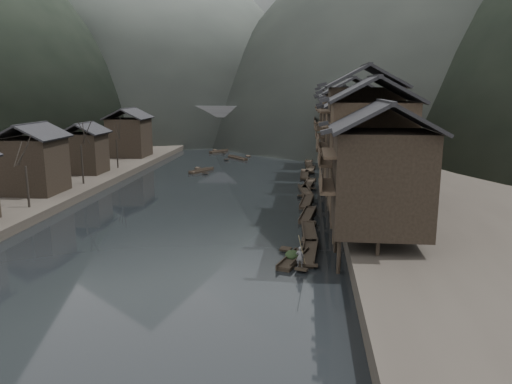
# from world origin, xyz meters

# --- Properties ---
(water) EXTENTS (300.00, 300.00, 0.00)m
(water) POSITION_xyz_m (0.00, 0.00, 0.00)
(water) COLOR black
(water) RESTS_ON ground
(right_bank) EXTENTS (40.00, 200.00, 1.80)m
(right_bank) POSITION_xyz_m (35.00, 40.00, 0.90)
(right_bank) COLOR #2D2823
(right_bank) RESTS_ON ground
(left_bank) EXTENTS (40.00, 200.00, 1.20)m
(left_bank) POSITION_xyz_m (-35.00, 40.00, 0.60)
(left_bank) COLOR #2D2823
(left_bank) RESTS_ON ground
(stilt_houses) EXTENTS (9.00, 67.60, 15.76)m
(stilt_houses) POSITION_xyz_m (17.28, 19.28, 8.94)
(stilt_houses) COLOR black
(stilt_houses) RESTS_ON ground
(left_houses) EXTENTS (8.10, 53.20, 8.73)m
(left_houses) POSITION_xyz_m (-20.50, 20.12, 5.66)
(left_houses) COLOR black
(left_houses) RESTS_ON left_bank
(bare_trees) EXTENTS (3.62, 43.19, 7.24)m
(bare_trees) POSITION_xyz_m (-17.00, 9.21, 6.24)
(bare_trees) COLOR black
(bare_trees) RESTS_ON left_bank
(moored_sampans) EXTENTS (2.57, 66.58, 0.47)m
(moored_sampans) POSITION_xyz_m (11.90, 23.78, 0.20)
(moored_sampans) COLOR black
(moored_sampans) RESTS_ON water
(midriver_boats) EXTENTS (9.27, 29.21, 0.45)m
(midriver_boats) POSITION_xyz_m (-4.27, 45.17, 0.20)
(midriver_boats) COLOR black
(midriver_boats) RESTS_ON water
(stone_bridge) EXTENTS (40.00, 6.00, 9.00)m
(stone_bridge) POSITION_xyz_m (-0.00, 72.00, 5.11)
(stone_bridge) COLOR #4C4C4F
(stone_bridge) RESTS_ON ground
(hero_sampan) EXTENTS (2.49, 5.38, 0.44)m
(hero_sampan) POSITION_xyz_m (10.83, -8.14, 0.20)
(hero_sampan) COLOR black
(hero_sampan) RESTS_ON water
(cargo_heap) EXTENTS (1.18, 1.54, 0.71)m
(cargo_heap) POSITION_xyz_m (10.75, -7.90, 0.79)
(cargo_heap) COLOR black
(cargo_heap) RESTS_ON hero_sampan
(boatman) EXTENTS (0.59, 0.39, 1.61)m
(boatman) POSITION_xyz_m (11.38, -9.93, 1.25)
(boatman) COLOR #565658
(boatman) RESTS_ON hero_sampan
(bamboo_pole) EXTENTS (0.70, 2.01, 3.35)m
(bamboo_pole) POSITION_xyz_m (11.58, -9.93, 3.73)
(bamboo_pole) COLOR #8C7A51
(bamboo_pole) RESTS_ON boatman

